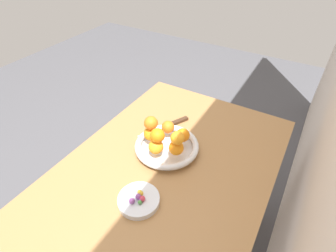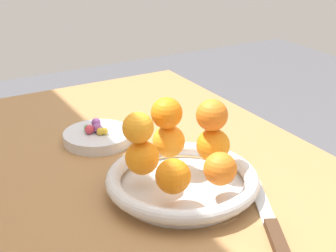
# 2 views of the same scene
# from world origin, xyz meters

# --- Properties ---
(dining_table) EXTENTS (1.10, 0.76, 0.74)m
(dining_table) POSITION_xyz_m (0.00, 0.00, 0.65)
(dining_table) COLOR #9E7042
(dining_table) RESTS_ON ground_plane
(fruit_bowl) EXTENTS (0.26, 0.26, 0.04)m
(fruit_bowl) POSITION_xyz_m (-0.08, -0.05, 0.76)
(fruit_bowl) COLOR silver
(fruit_bowl) RESTS_ON dining_table
(candy_dish) EXTENTS (0.14, 0.14, 0.02)m
(candy_dish) POSITION_xyz_m (0.18, -0.00, 0.75)
(candy_dish) COLOR silver
(candy_dish) RESTS_ON dining_table
(orange_0) EXTENTS (0.06, 0.06, 0.06)m
(orange_0) POSITION_xyz_m (-0.07, -0.12, 0.81)
(orange_0) COLOR orange
(orange_0) RESTS_ON fruit_bowl
(orange_1) EXTENTS (0.06, 0.06, 0.06)m
(orange_1) POSITION_xyz_m (-0.02, -0.06, 0.81)
(orange_1) COLOR orange
(orange_1) RESTS_ON fruit_bowl
(orange_2) EXTENTS (0.06, 0.06, 0.06)m
(orange_2) POSITION_xyz_m (-0.05, 0.01, 0.81)
(orange_2) COLOR orange
(orange_2) RESTS_ON fruit_bowl
(orange_3) EXTENTS (0.06, 0.06, 0.06)m
(orange_3) POSITION_xyz_m (-0.13, 0.00, 0.81)
(orange_3) COLOR orange
(orange_3) RESTS_ON fruit_bowl
(orange_4) EXTENTS (0.05, 0.05, 0.05)m
(orange_4) POSITION_xyz_m (-0.14, -0.08, 0.81)
(orange_4) COLOR orange
(orange_4) RESTS_ON fruit_bowl
(orange_5) EXTENTS (0.06, 0.06, 0.06)m
(orange_5) POSITION_xyz_m (-0.02, -0.05, 0.87)
(orange_5) COLOR orange
(orange_5) RESTS_ON orange_1
(orange_6) EXTENTS (0.05, 0.05, 0.05)m
(orange_6) POSITION_xyz_m (-0.05, 0.02, 0.86)
(orange_6) COLOR orange
(orange_6) RESTS_ON orange_2
(orange_7) EXTENTS (0.06, 0.06, 0.06)m
(orange_7) POSITION_xyz_m (-0.07, -0.11, 0.87)
(orange_7) COLOR orange
(orange_7) RESTS_ON orange_0
(candy_ball_0) EXTENTS (0.02, 0.02, 0.02)m
(candy_ball_0) POSITION_xyz_m (0.18, 0.00, 0.77)
(candy_ball_0) COLOR #8C4C99
(candy_ball_0) RESTS_ON candy_dish
(candy_ball_1) EXTENTS (0.02, 0.02, 0.02)m
(candy_ball_1) POSITION_xyz_m (0.18, 0.02, 0.77)
(candy_ball_1) COLOR #C6384C
(candy_ball_1) RESTS_ON candy_dish
(candy_ball_2) EXTENTS (0.01, 0.01, 0.01)m
(candy_ball_2) POSITION_xyz_m (0.19, 0.01, 0.77)
(candy_ball_2) COLOR #8C4C99
(candy_ball_2) RESTS_ON candy_dish
(candy_ball_3) EXTENTS (0.02, 0.02, 0.02)m
(candy_ball_3) POSITION_xyz_m (0.17, -0.00, 0.77)
(candy_ball_3) COLOR gold
(candy_ball_3) RESTS_ON candy_dish
(candy_ball_4) EXTENTS (0.02, 0.02, 0.02)m
(candy_ball_4) POSITION_xyz_m (0.21, -0.01, 0.77)
(candy_ball_4) COLOR #8C4C99
(candy_ball_4) RESTS_ON candy_dish
(candy_ball_5) EXTENTS (0.01, 0.01, 0.01)m
(candy_ball_5) POSITION_xyz_m (0.18, -0.00, 0.77)
(candy_ball_5) COLOR #472819
(candy_ball_5) RESTS_ON candy_dish
(candy_ball_6) EXTENTS (0.01, 0.01, 0.01)m
(candy_ball_6) POSITION_xyz_m (0.20, 0.02, 0.77)
(candy_ball_6) COLOR #4C9947
(candy_ball_6) RESTS_ON candy_dish
(candy_ball_7) EXTENTS (0.02, 0.02, 0.02)m
(candy_ball_7) POSITION_xyz_m (0.17, -0.01, 0.77)
(candy_ball_7) COLOR gold
(candy_ball_7) RESTS_ON candy_dish
(knife) EXTENTS (0.24, 0.14, 0.01)m
(knife) POSITION_xyz_m (-0.22, -0.12, 0.75)
(knife) COLOR #3F2819
(knife) RESTS_ON dining_table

